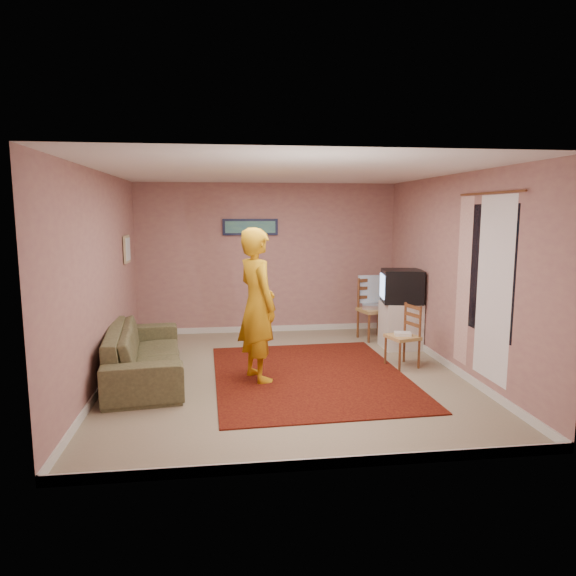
{
  "coord_description": "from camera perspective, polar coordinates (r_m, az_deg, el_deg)",
  "views": [
    {
      "loc": [
        -0.79,
        -6.4,
        2.11
      ],
      "look_at": [
        0.11,
        0.6,
        1.06
      ],
      "focal_mm": 32.0,
      "sensor_mm": 36.0,
      "label": 1
    }
  ],
  "objects": [
    {
      "name": "area_rug",
      "position": [
        6.76,
        2.44,
        -9.67
      ],
      "size": [
        2.52,
        3.11,
        0.02
      ],
      "primitive_type": "cube",
      "rotation": [
        0.0,
        0.0,
        0.03
      ],
      "color": "black",
      "rests_on": "ground"
    },
    {
      "name": "baseboard_left",
      "position": [
        6.88,
        -19.42,
        -9.47
      ],
      "size": [
        0.02,
        5.0,
        0.1
      ],
      "primitive_type": "cube",
      "color": "silver",
      "rests_on": "ground"
    },
    {
      "name": "curtain_rod",
      "position": [
        6.27,
        21.51,
        9.8
      ],
      "size": [
        0.02,
        1.4,
        0.02
      ],
      "primitive_type": "cylinder",
      "rotation": [
        1.57,
        0.0,
        0.0
      ],
      "color": "brown",
      "rests_on": "wall_right"
    },
    {
      "name": "wall_front",
      "position": [
        4.06,
        4.06,
        -3.09
      ],
      "size": [
        4.5,
        0.02,
        2.6
      ],
      "primitive_type": "cube",
      "color": "#A3786B",
      "rests_on": "ground"
    },
    {
      "name": "picture_back",
      "position": [
        8.88,
        -4.21,
        6.77
      ],
      "size": [
        0.95,
        0.04,
        0.28
      ],
      "color": "#141938",
      "rests_on": "wall_back"
    },
    {
      "name": "chair_a",
      "position": [
        8.62,
        9.56,
        -1.61
      ],
      "size": [
        0.55,
        0.53,
        0.55
      ],
      "rotation": [
        0.0,
        0.0,
        0.24
      ],
      "color": "tan",
      "rests_on": "ground"
    },
    {
      "name": "wall_left",
      "position": [
        6.61,
        -20.03,
        0.91
      ],
      "size": [
        0.02,
        5.0,
        2.6
      ],
      "primitive_type": "cube",
      "color": "#A3786B",
      "rests_on": "ground"
    },
    {
      "name": "baseboard_back",
      "position": [
        9.16,
        -2.22,
        -4.53
      ],
      "size": [
        4.5,
        0.02,
        0.1
      ],
      "primitive_type": "cube",
      "color": "silver",
      "rests_on": "ground"
    },
    {
      "name": "game_console",
      "position": [
        7.2,
        12.62,
        -4.99
      ],
      "size": [
        0.25,
        0.2,
        0.04
      ],
      "primitive_type": "cube",
      "rotation": [
        0.0,
        0.0,
        -0.21
      ],
      "color": "white",
      "rests_on": "chair_b"
    },
    {
      "name": "ceiling",
      "position": [
        6.47,
        -0.31,
        12.81
      ],
      "size": [
        4.5,
        5.0,
        0.02
      ],
      "primitive_type": "cube",
      "color": "silver",
      "rests_on": "wall_back"
    },
    {
      "name": "wall_back",
      "position": [
        8.97,
        -2.27,
        3.28
      ],
      "size": [
        4.5,
        0.02,
        2.6
      ],
      "primitive_type": "cube",
      "color": "#A3786B",
      "rests_on": "ground"
    },
    {
      "name": "curtain_floral",
      "position": [
        6.81,
        18.92,
        0.75
      ],
      "size": [
        0.01,
        0.35,
        2.1
      ],
      "primitive_type": "cube",
      "color": "silver",
      "rests_on": "wall_right"
    },
    {
      "name": "baseboard_right",
      "position": [
        7.38,
        17.43,
        -8.15
      ],
      "size": [
        0.02,
        5.0,
        0.1
      ],
      "primitive_type": "cube",
      "color": "silver",
      "rests_on": "ground"
    },
    {
      "name": "wall_right",
      "position": [
        7.13,
        17.95,
        1.53
      ],
      "size": [
        0.02,
        5.0,
        2.6
      ],
      "primitive_type": "cube",
      "color": "#A3786B",
      "rests_on": "ground"
    },
    {
      "name": "chair_b",
      "position": [
        7.19,
        12.64,
        -4.5
      ],
      "size": [
        0.46,
        0.47,
        0.47
      ],
      "rotation": [
        0.0,
        0.0,
        -1.29
      ],
      "color": "tan",
      "rests_on": "ground"
    },
    {
      "name": "baseboard_front",
      "position": [
        4.49,
        3.86,
        -18.88
      ],
      "size": [
        4.5,
        0.02,
        0.1
      ],
      "primitive_type": "cube",
      "color": "silver",
      "rests_on": "ground"
    },
    {
      "name": "crt_tv",
      "position": [
        8.09,
        12.5,
        0.21
      ],
      "size": [
        0.68,
        0.63,
        0.51
      ],
      "rotation": [
        0.0,
        0.0,
        -0.17
      ],
      "color": "black",
      "rests_on": "tv_cabinet"
    },
    {
      "name": "blue_throw",
      "position": [
        8.77,
        9.23,
        -0.11
      ],
      "size": [
        0.45,
        0.06,
        0.47
      ],
      "primitive_type": "cube",
      "color": "#8BBBE4",
      "rests_on": "chair_a"
    },
    {
      "name": "dvd_player",
      "position": [
        8.64,
        9.55,
        -2.05
      ],
      "size": [
        0.44,
        0.37,
        0.07
      ],
      "primitive_type": "cube",
      "rotation": [
        0.0,
        0.0,
        -0.28
      ],
      "color": "#ABABB0",
      "rests_on": "chair_a"
    },
    {
      "name": "window",
      "position": [
        6.32,
        21.43,
        1.87
      ],
      "size": [
        0.01,
        1.1,
        1.5
      ],
      "primitive_type": "cube",
      "color": "black",
      "rests_on": "wall_right"
    },
    {
      "name": "sofa",
      "position": [
        6.85,
        -15.66,
        -6.89
      ],
      "size": [
        1.15,
        2.37,
        0.67
      ],
      "primitive_type": "imported",
      "rotation": [
        0.0,
        0.0,
        1.69
      ],
      "color": "brown",
      "rests_on": "ground"
    },
    {
      "name": "ground",
      "position": [
        6.79,
        -0.29,
        -9.65
      ],
      "size": [
        5.0,
        5.0,
        0.0
      ],
      "primitive_type": "plane",
      "color": "gray",
      "rests_on": "ground"
    },
    {
      "name": "curtain_sheer",
      "position": [
        6.21,
        21.88,
        -0.12
      ],
      "size": [
        0.01,
        0.75,
        2.1
      ],
      "primitive_type": "cube",
      "color": "white",
      "rests_on": "wall_right"
    },
    {
      "name": "person",
      "position": [
        6.4,
        -3.44,
        -1.91
      ],
      "size": [
        0.69,
        0.82,
        1.92
      ],
      "primitive_type": "imported",
      "rotation": [
        0.0,
        0.0,
        1.96
      ],
      "color": "#C78E12",
      "rests_on": "ground"
    },
    {
      "name": "tv_cabinet",
      "position": [
        8.2,
        12.4,
        -4.06
      ],
      "size": [
        0.57,
        0.51,
        0.72
      ],
      "primitive_type": "cube",
      "color": "silver",
      "rests_on": "ground"
    },
    {
      "name": "picture_left",
      "position": [
        8.14,
        -17.46,
        4.14
      ],
      "size": [
        0.04,
        0.38,
        0.42
      ],
      "color": "tan",
      "rests_on": "wall_left"
    }
  ]
}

